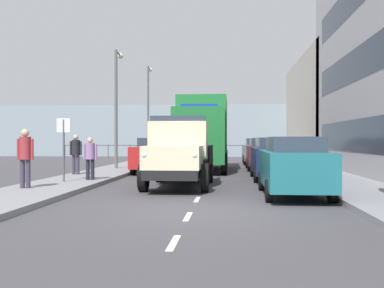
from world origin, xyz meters
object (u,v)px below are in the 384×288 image
(lamp_post_far, at_px, (148,105))
(car_red_oppositeside_0, at_px, (157,155))
(car_teal_kerbside_near, at_px, (293,165))
(car_grey_kerbside_3, at_px, (258,151))
(lorry_cargo_green, at_px, (203,131))
(truck_vintage_cream, at_px, (179,153))
(car_maroon_kerbside_2, at_px, (264,153))
(pedestrian_strolling, at_px, (90,155))
(car_navy_kerbside_1, at_px, (275,158))
(pedestrian_couple_a, at_px, (76,151))
(street_sign, at_px, (64,138))
(lamp_post_promenade, at_px, (117,98))
(pedestrian_in_dark_coat, at_px, (25,153))

(lamp_post_far, bearing_deg, car_red_oppositeside_0, 102.61)
(car_teal_kerbside_near, xyz_separation_m, car_grey_kerbside_3, (-0.00, -16.60, -0.00))
(car_teal_kerbside_near, bearing_deg, lamp_post_far, -67.92)
(lorry_cargo_green, bearing_deg, truck_vintage_cream, 87.87)
(car_maroon_kerbside_2, height_order, pedestrian_strolling, pedestrian_strolling)
(truck_vintage_cream, bearing_deg, car_navy_kerbside_1, -137.12)
(pedestrian_couple_a, bearing_deg, car_teal_kerbside_near, 146.71)
(pedestrian_strolling, bearing_deg, car_navy_kerbside_1, -161.81)
(street_sign, bearing_deg, car_grey_kerbside_3, -118.23)
(truck_vintage_cream, distance_m, car_navy_kerbside_1, 4.88)
(truck_vintage_cream, relative_size, car_grey_kerbside_3, 1.45)
(lorry_cargo_green, relative_size, lamp_post_promenade, 1.33)
(car_grey_kerbside_3, bearing_deg, pedestrian_couple_a, 52.74)
(pedestrian_in_dark_coat, bearing_deg, car_teal_kerbside_near, 179.33)
(pedestrian_in_dark_coat, xyz_separation_m, pedestrian_strolling, (-1.10, -2.94, -0.16))
(car_red_oppositeside_0, bearing_deg, street_sign, 70.82)
(car_red_oppositeside_0, bearing_deg, pedestrian_strolling, 74.84)
(car_grey_kerbside_3, bearing_deg, street_sign, 61.77)
(car_teal_kerbside_near, bearing_deg, pedestrian_couple_a, -33.29)
(pedestrian_strolling, bearing_deg, car_teal_kerbside_near, 156.53)
(car_teal_kerbside_near, bearing_deg, lorry_cargo_green, -72.86)
(truck_vintage_cream, relative_size, pedestrian_strolling, 3.59)
(car_maroon_kerbside_2, distance_m, car_grey_kerbside_3, 5.43)
(lamp_post_promenade, bearing_deg, car_grey_kerbside_3, -139.13)
(pedestrian_couple_a, height_order, lamp_post_far, lamp_post_far)
(lorry_cargo_green, distance_m, pedestrian_couple_a, 7.26)
(pedestrian_in_dark_coat, xyz_separation_m, street_sign, (-0.39, -2.16, 0.45))
(car_grey_kerbside_3, xyz_separation_m, street_sign, (7.70, 14.34, 0.79))
(pedestrian_couple_a, bearing_deg, car_grey_kerbside_3, -127.26)
(car_maroon_kerbside_2, relative_size, pedestrian_strolling, 2.61)
(car_navy_kerbside_1, xyz_separation_m, pedestrian_strolling, (6.99, 2.30, 0.17))
(lorry_cargo_green, xyz_separation_m, car_red_oppositeside_0, (2.19, 1.79, -1.18))
(lorry_cargo_green, distance_m, car_maroon_kerbside_2, 3.51)
(pedestrian_in_dark_coat, bearing_deg, car_grey_kerbside_3, -116.10)
(truck_vintage_cream, height_order, street_sign, truck_vintage_cream)
(car_teal_kerbside_near, distance_m, car_maroon_kerbside_2, 11.16)
(car_grey_kerbside_3, distance_m, pedestrian_strolling, 15.26)
(car_red_oppositeside_0, distance_m, lamp_post_far, 11.15)
(car_navy_kerbside_1, xyz_separation_m, lamp_post_far, (7.77, -13.81, 3.31))
(car_grey_kerbside_3, height_order, lamp_post_far, lamp_post_far)
(car_grey_kerbside_3, xyz_separation_m, car_red_oppositeside_0, (5.44, 7.85, 0.00))
(car_navy_kerbside_1, height_order, pedestrian_in_dark_coat, pedestrian_in_dark_coat)
(lamp_post_promenade, bearing_deg, lamp_post_far, -89.87)
(pedestrian_couple_a, bearing_deg, street_sign, 102.43)
(car_navy_kerbside_1, height_order, car_maroon_kerbside_2, same)
(pedestrian_couple_a, height_order, lamp_post_promenade, lamp_post_promenade)
(pedestrian_in_dark_coat, bearing_deg, pedestrian_couple_a, -86.50)
(car_navy_kerbside_1, height_order, street_sign, street_sign)
(car_navy_kerbside_1, height_order, pedestrian_couple_a, pedestrian_couple_a)
(truck_vintage_cream, xyz_separation_m, street_sign, (4.13, -0.24, 0.50))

